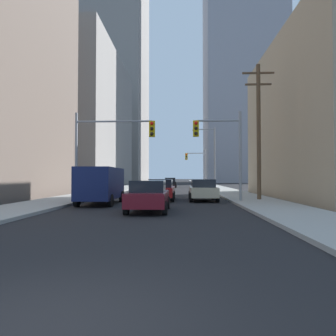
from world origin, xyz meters
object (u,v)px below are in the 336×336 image
object	(u,v)px
sedan_maroon	(149,196)
sedan_red	(161,190)
cargo_van_navy	(101,183)
traffic_signal_far_right	(197,162)
traffic_signal_near_left	(111,141)
sedan_black	(170,183)
traffic_signal_near_right	(220,142)
sedan_beige	(203,190)

from	to	relation	value
sedan_maroon	sedan_red	distance (m)	7.01
cargo_van_navy	traffic_signal_far_right	size ratio (longest dim) A/B	0.88
sedan_maroon	traffic_signal_near_left	xyz separation A→B (m)	(-3.08, 5.27, 3.34)
traffic_signal_far_right	sedan_black	bearing A→B (deg)	-169.24
cargo_van_navy	traffic_signal_near_left	size ratio (longest dim) A/B	0.88
traffic_signal_far_right	traffic_signal_near_right	bearing A→B (deg)	-89.89
traffic_signal_near_left	sedan_beige	bearing A→B (deg)	13.95
traffic_signal_near_left	traffic_signal_far_right	bearing A→B (deg)	75.77
sedan_maroon	sedan_red	size ratio (longest dim) A/B	1.00
sedan_beige	sedan_black	world-z (taller)	same
sedan_beige	sedan_black	size ratio (longest dim) A/B	1.00
sedan_beige	traffic_signal_far_right	size ratio (longest dim) A/B	0.70
cargo_van_navy	sedan_beige	distance (m)	7.13
sedan_maroon	traffic_signal_far_right	size ratio (longest dim) A/B	0.70
sedan_black	traffic_signal_near_left	distance (m)	27.88
sedan_black	sedan_beige	bearing A→B (deg)	-82.98
cargo_van_navy	sedan_red	size ratio (longest dim) A/B	1.24
traffic_signal_near_left	traffic_signal_near_right	distance (m)	7.23
sedan_red	sedan_black	world-z (taller)	same
cargo_van_navy	sedan_maroon	xyz separation A→B (m)	(3.37, -3.94, -0.52)
cargo_van_navy	traffic_signal_near_right	world-z (taller)	traffic_signal_near_right
sedan_maroon	sedan_red	bearing A→B (deg)	88.71
sedan_maroon	traffic_signal_far_right	xyz separation A→B (m)	(4.09, 33.57, 3.25)
traffic_signal_near_right	cargo_van_navy	bearing A→B (deg)	-169.94
sedan_beige	traffic_signal_near_left	distance (m)	7.23
sedan_beige	traffic_signal_near_right	world-z (taller)	traffic_signal_near_right
cargo_van_navy	sedan_maroon	world-z (taller)	cargo_van_navy
cargo_van_navy	traffic_signal_near_right	distance (m)	8.10
cargo_van_navy	sedan_black	size ratio (longest dim) A/B	1.25
cargo_van_navy	traffic_signal_near_left	xyz separation A→B (m)	(0.29, 1.33, 2.83)
traffic_signal_near_left	traffic_signal_near_right	world-z (taller)	same
cargo_van_navy	traffic_signal_near_right	xyz separation A→B (m)	(7.51, 1.33, 2.73)
cargo_van_navy	sedan_beige	size ratio (longest dim) A/B	1.25
sedan_maroon	cargo_van_navy	bearing A→B (deg)	130.56
sedan_maroon	sedan_red	xyz separation A→B (m)	(0.16, 7.01, 0.00)
sedan_red	traffic_signal_near_right	bearing A→B (deg)	-23.60
sedan_black	traffic_signal_far_right	distance (m)	5.33
sedan_maroon	sedan_black	xyz separation A→B (m)	(-0.06, 32.78, 0.00)
traffic_signal_near_left	traffic_signal_near_right	bearing A→B (deg)	-0.01
sedan_maroon	sedan_black	size ratio (longest dim) A/B	1.00
traffic_signal_near_right	traffic_signal_far_right	xyz separation A→B (m)	(-0.05, 28.30, 0.01)
sedan_maroon	traffic_signal_near_left	distance (m)	6.96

